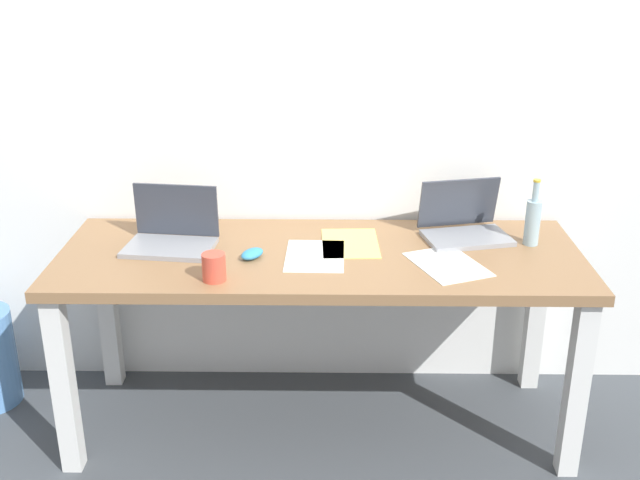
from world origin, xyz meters
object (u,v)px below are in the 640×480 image
at_px(desk, 320,276).
at_px(laptop_right, 464,225).
at_px(beer_bottle, 533,220).
at_px(laptop_left, 172,234).
at_px(coffee_mug, 214,267).
at_px(computer_mouse, 252,254).

distance_m(desk, laptop_right, 0.59).
relative_size(desk, beer_bottle, 7.55).
bearing_deg(laptop_left, desk, -5.84).
bearing_deg(desk, laptop_left, 174.16).
bearing_deg(beer_bottle, desk, -173.25).
bearing_deg(coffee_mug, desk, 34.50).
bearing_deg(computer_mouse, beer_bottle, 42.29).
relative_size(desk, computer_mouse, 19.18).
relative_size(computer_mouse, coffee_mug, 1.05).
height_order(desk, computer_mouse, computer_mouse).
distance_m(laptop_left, coffee_mug, 0.36).
height_order(laptop_left, computer_mouse, laptop_left).
xyz_separation_m(laptop_left, beer_bottle, (1.34, 0.04, 0.05)).
relative_size(desk, laptop_right, 5.34).
bearing_deg(beer_bottle, coffee_mug, -163.62).
height_order(desk, coffee_mug, coffee_mug).
bearing_deg(laptop_left, computer_mouse, -19.66).
bearing_deg(computer_mouse, coffee_mug, -85.94).
distance_m(laptop_right, computer_mouse, 0.82).
xyz_separation_m(beer_bottle, computer_mouse, (-1.03, -0.15, -0.08)).
relative_size(laptop_left, laptop_right, 0.96).
xyz_separation_m(desk, computer_mouse, (-0.24, -0.05, 0.11)).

